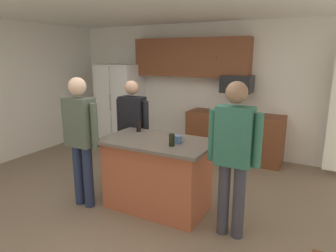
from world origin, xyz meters
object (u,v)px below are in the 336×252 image
(glass_dark_ale, at_px, (172,140))
(mug_blue_stoneware, at_px, (178,139))
(kitchen_island, at_px, (157,174))
(refrigerator, at_px, (121,104))
(person_guest_by_door, at_px, (234,150))
(person_guest_left, at_px, (133,125))
(microwave_over_range, at_px, (237,84))
(person_elder_center, at_px, (81,134))
(glass_stout_tall, at_px, (139,126))

(glass_dark_ale, xyz_separation_m, mug_blue_stoneware, (0.02, 0.14, -0.02))
(glass_dark_ale, bearing_deg, kitchen_island, 154.10)
(refrigerator, relative_size, kitchen_island, 1.25)
(glass_dark_ale, height_order, mug_blue_stoneware, glass_dark_ale)
(person_guest_by_door, height_order, glass_dark_ale, person_guest_by_door)
(person_guest_left, bearing_deg, glass_dark_ale, 2.60)
(person_guest_left, relative_size, mug_blue_stoneware, 12.27)
(person_guest_left, relative_size, glass_dark_ale, 11.01)
(kitchen_island, height_order, glass_dark_ale, glass_dark_ale)
(person_guest_by_door, bearing_deg, glass_dark_ale, 7.15)
(microwave_over_range, distance_m, person_guest_by_door, 2.68)
(kitchen_island, xyz_separation_m, person_elder_center, (-0.90, -0.40, 0.52))
(person_elder_center, distance_m, glass_dark_ale, 1.21)
(microwave_over_range, xyz_separation_m, glass_dark_ale, (-0.05, -2.53, -0.45))
(kitchen_island, xyz_separation_m, person_guest_left, (-0.74, 0.54, 0.45))
(microwave_over_range, relative_size, glass_stout_tall, 3.57)
(person_guest_by_door, height_order, person_elder_center, person_guest_by_door)
(mug_blue_stoneware, bearing_deg, person_guest_left, 152.59)
(refrigerator, distance_m, kitchen_island, 3.23)
(kitchen_island, relative_size, person_elder_center, 0.82)
(microwave_over_range, bearing_deg, person_elder_center, -113.96)
(mug_blue_stoneware, bearing_deg, kitchen_island, 179.89)
(person_guest_by_door, bearing_deg, microwave_over_range, -66.04)
(glass_stout_tall, distance_m, mug_blue_stoneware, 0.79)
(person_guest_by_door, relative_size, mug_blue_stoneware, 13.16)
(mug_blue_stoneware, bearing_deg, person_elder_center, -161.66)
(kitchen_island, distance_m, person_elder_center, 1.12)
(refrigerator, height_order, mug_blue_stoneware, refrigerator)
(microwave_over_range, height_order, kitchen_island, microwave_over_range)
(person_elder_center, bearing_deg, mug_blue_stoneware, -5.60)
(person_elder_center, bearing_deg, microwave_over_range, 42.10)
(glass_stout_tall, bearing_deg, kitchen_island, -29.70)
(kitchen_island, xyz_separation_m, person_guest_by_door, (1.03, -0.16, 0.53))
(microwave_over_range, bearing_deg, glass_stout_tall, -110.06)
(glass_stout_tall, bearing_deg, glass_dark_ale, -28.25)
(person_guest_by_door, relative_size, person_guest_left, 1.07)
(glass_stout_tall, xyz_separation_m, mug_blue_stoneware, (0.75, -0.25, -0.03))
(person_guest_by_door, height_order, mug_blue_stoneware, person_guest_by_door)
(person_guest_by_door, xyz_separation_m, glass_stout_tall, (-1.48, 0.41, 0.01))
(kitchen_island, xyz_separation_m, glass_stout_tall, (-0.44, 0.25, 0.54))
(mug_blue_stoneware, bearing_deg, refrigerator, 138.46)
(microwave_over_range, height_order, person_guest_by_door, person_guest_by_door)
(microwave_over_range, bearing_deg, person_guest_by_door, -74.74)
(refrigerator, height_order, microwave_over_range, refrigerator)
(microwave_over_range, distance_m, glass_dark_ale, 2.57)
(refrigerator, distance_m, person_guest_by_door, 4.10)
(mug_blue_stoneware, bearing_deg, glass_dark_ale, -98.22)
(microwave_over_range, height_order, glass_dark_ale, microwave_over_range)
(refrigerator, xyz_separation_m, mug_blue_stoneware, (2.56, -2.27, 0.09))
(microwave_over_range, bearing_deg, mug_blue_stoneware, -90.84)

